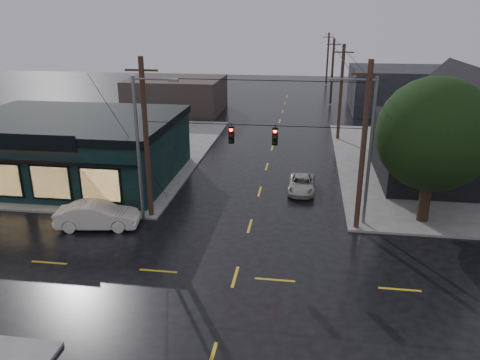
# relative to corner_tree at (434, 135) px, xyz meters

# --- Properties ---
(ground_plane) EXTENTS (160.00, 160.00, 0.00)m
(ground_plane) POSITION_rel_corner_tree_xyz_m (-10.72, -8.10, -5.70)
(ground_plane) COLOR black
(sidewalk_nw) EXTENTS (28.00, 28.00, 0.15)m
(sidewalk_nw) POSITION_rel_corner_tree_xyz_m (-30.72, 11.90, -5.62)
(sidewalk_nw) COLOR slate
(sidewalk_nw) RESTS_ON ground
(pizza_shop) EXTENTS (16.30, 12.34, 4.90)m
(pizza_shop) POSITION_rel_corner_tree_xyz_m (-25.72, 4.84, -3.14)
(pizza_shop) COLOR black
(pizza_shop) RESTS_ON ground
(ne_building) EXTENTS (12.60, 11.60, 8.75)m
(ne_building) POSITION_rel_corner_tree_xyz_m (4.28, 8.90, -1.23)
(ne_building) COLOR black
(ne_building) RESTS_ON ground
(corner_tree) EXTENTS (6.86, 6.86, 9.00)m
(corner_tree) POSITION_rel_corner_tree_xyz_m (0.00, 0.00, 0.00)
(corner_tree) COLOR black
(corner_tree) RESTS_ON ground
(utility_pole_nw) EXTENTS (2.00, 0.32, 10.15)m
(utility_pole_nw) POSITION_rel_corner_tree_xyz_m (-17.22, -1.60, -5.70)
(utility_pole_nw) COLOR #312116
(utility_pole_nw) RESTS_ON ground
(utility_pole_ne) EXTENTS (2.00, 0.32, 10.15)m
(utility_pole_ne) POSITION_rel_corner_tree_xyz_m (-4.22, -1.60, -5.70)
(utility_pole_ne) COLOR #312116
(utility_pole_ne) RESTS_ON ground
(utility_pole_far_a) EXTENTS (2.00, 0.32, 9.65)m
(utility_pole_far_a) POSITION_rel_corner_tree_xyz_m (-4.22, 19.90, -5.70)
(utility_pole_far_a) COLOR #312116
(utility_pole_far_a) RESTS_ON ground
(utility_pole_far_b) EXTENTS (2.00, 0.32, 9.15)m
(utility_pole_far_b) POSITION_rel_corner_tree_xyz_m (-4.22, 39.90, -5.70)
(utility_pole_far_b) COLOR #312116
(utility_pole_far_b) RESTS_ON ground
(utility_pole_far_c) EXTENTS (2.00, 0.32, 9.15)m
(utility_pole_far_c) POSITION_rel_corner_tree_xyz_m (-4.22, 59.90, -5.70)
(utility_pole_far_c) COLOR #312116
(utility_pole_far_c) RESTS_ON ground
(span_signal_assembly) EXTENTS (13.00, 0.48, 1.23)m
(span_signal_assembly) POSITION_rel_corner_tree_xyz_m (-10.62, -1.60, -0.00)
(span_signal_assembly) COLOR black
(span_signal_assembly) RESTS_ON ground
(streetlight_nw) EXTENTS (5.40, 0.30, 9.15)m
(streetlight_nw) POSITION_rel_corner_tree_xyz_m (-17.52, -2.30, -5.70)
(streetlight_nw) COLOR slate
(streetlight_nw) RESTS_ON ground
(streetlight_ne) EXTENTS (5.40, 0.30, 9.15)m
(streetlight_ne) POSITION_rel_corner_tree_xyz_m (-3.72, -0.90, -5.70)
(streetlight_ne) COLOR slate
(streetlight_ne) RESTS_ON ground
(bg_building_west) EXTENTS (12.00, 10.00, 4.40)m
(bg_building_west) POSITION_rel_corner_tree_xyz_m (-24.72, 31.90, -3.50)
(bg_building_west) COLOR #40332F
(bg_building_west) RESTS_ON ground
(bg_building_east) EXTENTS (14.00, 12.00, 5.60)m
(bg_building_east) POSITION_rel_corner_tree_xyz_m (5.28, 36.90, -2.90)
(bg_building_east) COLOR black
(bg_building_east) RESTS_ON ground
(sedan_cream) EXTENTS (5.19, 2.49, 1.64)m
(sedan_cream) POSITION_rel_corner_tree_xyz_m (-19.95, -3.65, -4.88)
(sedan_cream) COLOR white
(sedan_cream) RESTS_ON ground
(suv_silver) EXTENTS (1.96, 4.15, 1.14)m
(suv_silver) POSITION_rel_corner_tree_xyz_m (-7.66, 4.36, -5.13)
(suv_silver) COLOR #B8B4AA
(suv_silver) RESTS_ON ground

